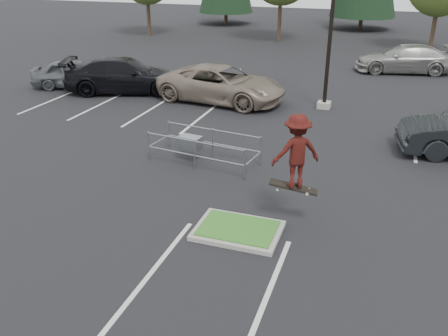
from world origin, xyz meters
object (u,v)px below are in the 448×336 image
(light_pole, at_px, (333,8))
(car_far_silver, at_px, (405,59))
(car_l_tan, at_px, (221,84))
(cart_corral, at_px, (193,143))
(car_l_black, at_px, (123,75))
(car_l_grey, at_px, (73,74))
(skateboarder, at_px, (296,151))

(light_pole, distance_m, car_far_silver, 10.65)
(light_pole, distance_m, car_l_tan, 6.23)
(cart_corral, relative_size, car_l_black, 0.63)
(car_far_silver, bearing_deg, car_l_black, -66.45)
(light_pole, relative_size, car_l_grey, 2.29)
(cart_corral, distance_m, car_l_grey, 12.61)
(light_pole, height_order, car_far_silver, light_pole)
(light_pole, xyz_separation_m, cart_corral, (-3.42, -7.94, -3.89))
(cart_corral, bearing_deg, light_pole, 74.44)
(light_pole, xyz_separation_m, car_l_black, (-10.50, -0.50, -3.66))
(light_pole, relative_size, cart_corral, 2.60)
(car_l_black, relative_size, car_l_grey, 1.40)
(cart_corral, height_order, skateboarder, skateboarder)
(cart_corral, distance_m, car_l_tan, 7.61)
(cart_corral, height_order, car_far_silver, car_far_silver)
(cart_corral, relative_size, skateboarder, 1.83)
(car_l_black, bearing_deg, cart_corral, -155.96)
(car_l_tan, distance_m, car_l_black, 5.50)
(car_l_black, height_order, car_far_silver, car_l_black)
(car_l_black, bearing_deg, skateboarder, -152.68)
(skateboarder, xyz_separation_m, car_far_silver, (2.89, 20.31, -1.23))
(skateboarder, relative_size, car_l_black, 0.34)
(light_pole, xyz_separation_m, skateboarder, (0.70, -11.00, -2.49))
(cart_corral, height_order, car_l_black, car_l_black)
(car_l_tan, height_order, car_far_silver, car_l_tan)
(car_l_grey, bearing_deg, skateboarder, -147.80)
(car_l_grey, height_order, car_far_silver, car_far_silver)
(cart_corral, xyz_separation_m, car_l_tan, (-1.58, 7.44, 0.21))
(car_l_tan, relative_size, car_l_grey, 1.42)
(light_pole, bearing_deg, skateboarder, -86.36)
(car_l_tan, bearing_deg, car_l_grey, 97.42)
(cart_corral, height_order, car_l_tan, car_l_tan)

